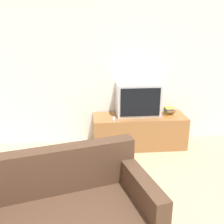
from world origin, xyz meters
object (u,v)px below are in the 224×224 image
(television, at_px, (138,99))
(remote_on_stand, at_px, (114,119))
(book_stack, at_px, (169,111))
(tv_stand, at_px, (139,131))

(television, xyz_separation_m, remote_on_stand, (-0.42, -0.22, -0.26))
(television, bearing_deg, book_stack, -7.21)
(tv_stand, distance_m, remote_on_stand, 0.54)
(tv_stand, height_order, book_stack, book_stack)
(book_stack, relative_size, remote_on_stand, 1.30)
(television, height_order, book_stack, television)
(tv_stand, relative_size, book_stack, 6.62)
(book_stack, xyz_separation_m, remote_on_stand, (-0.93, -0.15, -0.05))
(tv_stand, height_order, remote_on_stand, remote_on_stand)
(television, xyz_separation_m, book_stack, (0.51, -0.06, -0.20))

